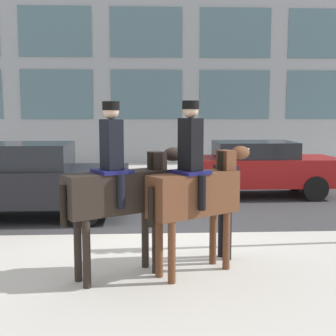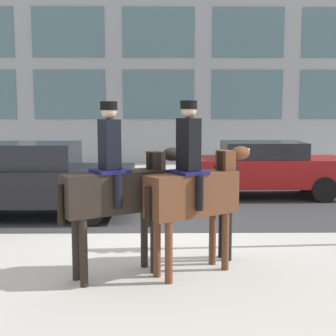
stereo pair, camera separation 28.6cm
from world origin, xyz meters
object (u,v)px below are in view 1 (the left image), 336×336
at_px(street_car_near_lane, 22,180).
at_px(street_car_far_lane, 257,167).
at_px(pedestrian_bystander, 225,196).
at_px(mounted_horse_companion, 196,188).
at_px(mounted_horse_lead, 119,188).

height_order(street_car_near_lane, street_car_far_lane, street_car_near_lane).
distance_m(pedestrian_bystander, street_car_far_lane, 5.79).
height_order(mounted_horse_companion, street_car_far_lane, mounted_horse_companion).
relative_size(pedestrian_bystander, street_car_near_lane, 0.37).
height_order(mounted_horse_companion, street_car_near_lane, mounted_horse_companion).
xyz_separation_m(street_car_near_lane, street_car_far_lane, (5.86, 2.41, -0.06)).
xyz_separation_m(mounted_horse_lead, street_car_far_lane, (3.51, 6.24, -0.49)).
distance_m(mounted_horse_lead, pedestrian_bystander, 1.83).
height_order(mounted_horse_lead, mounted_horse_companion, mounted_horse_companion).
xyz_separation_m(mounted_horse_companion, street_car_near_lane, (-3.46, 3.71, -0.40)).
height_order(mounted_horse_lead, pedestrian_bystander, mounted_horse_lead).
bearing_deg(mounted_horse_companion, pedestrian_bystander, 17.48).
height_order(mounted_horse_lead, street_car_far_lane, mounted_horse_lead).
distance_m(mounted_horse_lead, street_car_far_lane, 7.17).
bearing_deg(pedestrian_bystander, mounted_horse_lead, -0.38).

